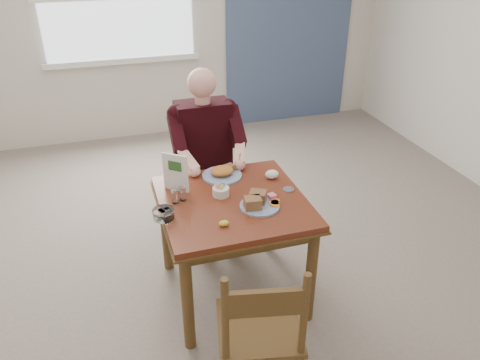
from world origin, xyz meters
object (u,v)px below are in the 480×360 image
object	(u,v)px
table	(233,214)
near_plate	(258,202)
chair_far	(205,179)
diner	(206,146)
far_plate	(223,173)
chair_near	(260,332)

from	to	relation	value
table	near_plate	size ratio (longest dim) A/B	3.05
chair_far	diner	distance (m)	0.34
far_plate	chair_near	bearing A→B (deg)	-96.27
chair_far	near_plate	bearing A→B (deg)	-82.18
diner	far_plate	world-z (taller)	diner
table	chair_near	xyz separation A→B (m)	(-0.11, -0.84, -0.16)
diner	near_plate	world-z (taller)	diner
far_plate	near_plate	bearing A→B (deg)	-76.63
chair_far	far_plate	distance (m)	0.57
chair_near	near_plate	bearing A→B (deg)	72.06
table	chair_near	world-z (taller)	chair_near
diner	chair_far	bearing A→B (deg)	90.01
chair_near	near_plate	distance (m)	0.81
far_plate	table	bearing A→B (deg)	-93.92
diner	far_plate	xyz separation A→B (m)	(0.02, -0.39, -0.03)
chair_near	diner	bearing A→B (deg)	86.10
chair_far	diner	world-z (taller)	diner
near_plate	chair_near	bearing A→B (deg)	-107.94
near_plate	far_plate	bearing A→B (deg)	103.37
diner	near_plate	xyz separation A→B (m)	(0.13, -0.83, -0.03)
table	far_plate	distance (m)	0.35
chair_near	near_plate	xyz separation A→B (m)	(0.23, 0.72, 0.30)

